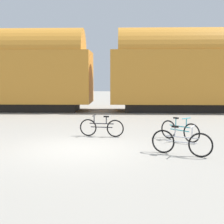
# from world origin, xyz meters

# --- Properties ---
(ground_plane) EXTENTS (80.00, 80.00, 0.00)m
(ground_plane) POSITION_xyz_m (0.00, 0.00, 0.00)
(ground_plane) COLOR gray
(freight_train) EXTENTS (24.98, 3.16, 5.44)m
(freight_train) POSITION_xyz_m (-0.00, 11.14, 2.84)
(freight_train) COLOR black
(freight_train) RESTS_ON ground_plane
(rail_near) EXTENTS (36.98, 0.07, 0.01)m
(rail_near) POSITION_xyz_m (0.00, 10.42, 0.01)
(rail_near) COLOR #4C4238
(rail_near) RESTS_ON ground_plane
(rail_far) EXTENTS (36.98, 0.07, 0.01)m
(rail_far) POSITION_xyz_m (0.00, 11.86, 0.01)
(rail_far) COLOR #4C4238
(rail_far) RESTS_ON ground_plane
(bicycle_black) EXTENTS (1.70, 0.46, 0.82)m
(bicycle_black) POSITION_xyz_m (0.62, 2.08, 0.35)
(bicycle_black) COLOR black
(bicycle_black) RESTS_ON ground_plane
(bicycle_teal) EXTENTS (1.18, 1.29, 0.84)m
(bicycle_teal) POSITION_xyz_m (3.45, 1.42, 0.36)
(bicycle_teal) COLOR black
(bicycle_teal) RESTS_ON ground_plane
(bicycle_silver) EXTENTS (1.65, 0.82, 0.88)m
(bicycle_silver) POSITION_xyz_m (3.11, -0.69, 0.37)
(bicycle_silver) COLOR black
(bicycle_silver) RESTS_ON ground_plane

